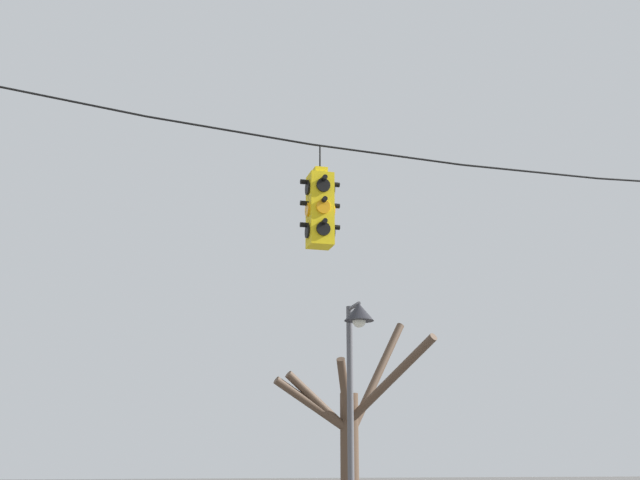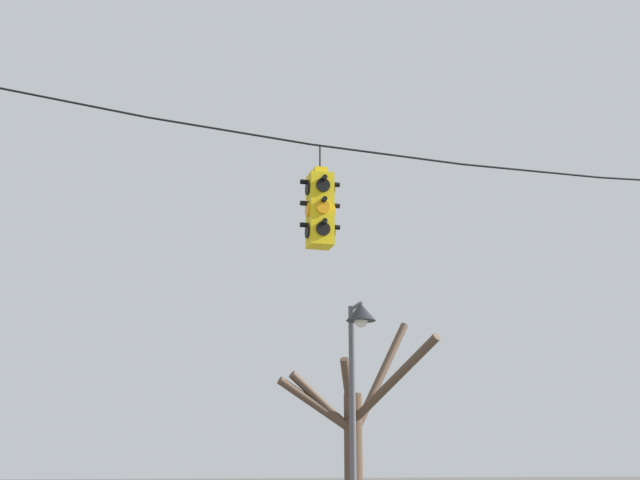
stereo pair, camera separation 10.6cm
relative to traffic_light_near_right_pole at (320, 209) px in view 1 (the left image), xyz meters
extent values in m
cylinder|color=black|center=(-3.68, 0.00, 1.27)|extent=(2.37, 0.03, 0.28)
cylinder|color=black|center=(-1.31, 0.00, 1.07)|extent=(2.37, 0.03, 0.20)
cylinder|color=black|center=(1.06, 0.00, 0.94)|extent=(2.37, 0.03, 0.11)
cylinder|color=black|center=(3.42, 0.00, 0.90)|extent=(2.37, 0.03, 0.03)
cube|color=yellow|center=(0.00, 0.00, -0.02)|extent=(0.34, 0.34, 1.07)
cube|color=yellow|center=(0.00, 0.00, 0.57)|extent=(0.19, 0.19, 0.10)
cylinder|color=black|center=(0.00, 0.00, 0.80)|extent=(0.02, 0.02, 0.36)
cylinder|color=black|center=(0.00, -0.19, 0.30)|extent=(0.20, 0.03, 0.20)
cylinder|color=black|center=(0.00, -0.23, 0.39)|extent=(0.07, 0.12, 0.07)
cylinder|color=orange|center=(0.00, -0.19, -0.02)|extent=(0.20, 0.03, 0.20)
cylinder|color=black|center=(0.00, -0.23, 0.07)|extent=(0.07, 0.12, 0.07)
cylinder|color=black|center=(0.00, -0.19, -0.34)|extent=(0.20, 0.03, 0.20)
cylinder|color=black|center=(0.00, -0.23, -0.25)|extent=(0.07, 0.12, 0.07)
cylinder|color=black|center=(0.00, 0.18, 0.30)|extent=(0.20, 0.03, 0.20)
cylinder|color=black|center=(0.00, 0.23, 0.39)|extent=(0.07, 0.12, 0.07)
cylinder|color=orange|center=(0.00, 0.18, -0.02)|extent=(0.20, 0.03, 0.20)
cylinder|color=black|center=(0.00, 0.23, 0.07)|extent=(0.07, 0.12, 0.07)
cylinder|color=black|center=(0.00, 0.18, -0.34)|extent=(0.20, 0.03, 0.20)
cylinder|color=black|center=(0.00, 0.23, -0.25)|extent=(0.07, 0.12, 0.07)
cylinder|color=black|center=(-0.19, 0.00, 0.30)|extent=(0.03, 0.20, 0.20)
cylinder|color=black|center=(-0.23, 0.00, 0.39)|extent=(0.12, 0.07, 0.07)
cylinder|color=orange|center=(-0.19, 0.00, -0.02)|extent=(0.03, 0.20, 0.20)
cylinder|color=black|center=(-0.23, 0.00, 0.07)|extent=(0.12, 0.07, 0.07)
cylinder|color=black|center=(-0.19, 0.00, -0.34)|extent=(0.03, 0.20, 0.20)
cylinder|color=black|center=(-0.23, 0.00, -0.25)|extent=(0.12, 0.07, 0.07)
cylinder|color=black|center=(0.18, 0.00, 0.30)|extent=(0.03, 0.20, 0.20)
cylinder|color=black|center=(0.23, 0.00, 0.39)|extent=(0.12, 0.07, 0.07)
cylinder|color=orange|center=(0.18, 0.00, -0.02)|extent=(0.03, 0.20, 0.20)
cylinder|color=black|center=(0.23, 0.00, 0.07)|extent=(0.12, 0.07, 0.07)
cylinder|color=black|center=(0.18, 0.00, -0.34)|extent=(0.03, 0.20, 0.20)
cylinder|color=black|center=(0.23, 0.00, -0.25)|extent=(0.12, 0.07, 0.07)
cylinder|color=#515156|center=(1.58, 3.78, -3.02)|extent=(0.12, 0.12, 4.77)
cylinder|color=#515156|center=(1.58, 3.48, -0.68)|extent=(0.07, 0.60, 0.07)
cone|color=#232328|center=(1.58, 3.18, -0.84)|extent=(0.54, 0.54, 0.33)
sphere|color=silver|center=(1.58, 3.18, -1.01)|extent=(0.24, 0.24, 0.24)
cylinder|color=brown|center=(3.23, 9.29, -3.59)|extent=(0.46, 0.46, 3.63)
cylinder|color=brown|center=(3.86, 7.95, -1.57)|extent=(1.48, 2.87, 1.97)
cylinder|color=brown|center=(2.97, 8.76, -1.84)|extent=(0.79, 1.31, 1.71)
cylinder|color=brown|center=(2.24, 9.12, -2.12)|extent=(2.12, 0.58, 1.36)
cylinder|color=brown|center=(2.40, 9.12, -2.06)|extent=(1.84, 0.58, 1.54)
cylinder|color=brown|center=(4.11, 9.71, -1.33)|extent=(2.01, 1.09, 3.14)
camera|label=1|loc=(-2.80, -10.53, -3.50)|focal=45.00mm
camera|label=2|loc=(-2.69, -10.56, -3.50)|focal=45.00mm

